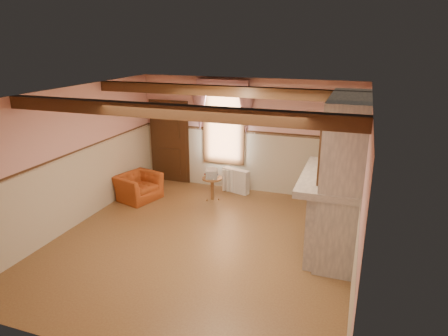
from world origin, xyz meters
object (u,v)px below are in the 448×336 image
(bowl, at_px, (332,177))
(oil_lamp, at_px, (335,163))
(mantel_clock, at_px, (337,157))
(armchair, at_px, (138,187))
(side_table, at_px, (212,189))
(radiator, at_px, (236,181))

(bowl, bearing_deg, oil_lamp, 90.00)
(mantel_clock, relative_size, oil_lamp, 0.86)
(mantel_clock, xyz_separation_m, oil_lamp, (0.00, -0.54, 0.04))
(armchair, bearing_deg, side_table, -54.91)
(side_table, distance_m, oil_lamp, 3.32)
(radiator, bearing_deg, side_table, -104.49)
(radiator, height_order, bowl, bowl)
(armchair, distance_m, mantel_clock, 4.66)
(armchair, xyz_separation_m, side_table, (1.68, 0.56, -0.03))
(side_table, xyz_separation_m, oil_lamp, (2.82, -1.20, 1.29))
(radiator, bearing_deg, bowl, -27.42)
(radiator, distance_m, oil_lamp, 3.30)
(side_table, height_order, oil_lamp, oil_lamp)
(mantel_clock, distance_m, oil_lamp, 0.54)
(radiator, bearing_deg, oil_lamp, -20.49)
(armchair, distance_m, bowl, 4.78)
(armchair, xyz_separation_m, radiator, (2.07, 1.20, -0.01))
(radiator, bearing_deg, armchair, -133.31)
(armchair, distance_m, side_table, 1.77)
(oil_lamp, bearing_deg, bowl, -90.00)
(armchair, relative_size, side_table, 1.71)
(mantel_clock, bearing_deg, bowl, -90.00)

